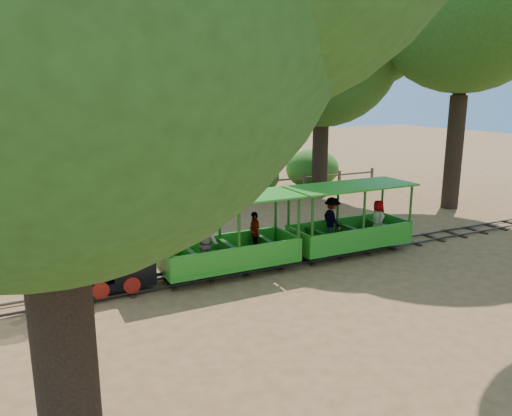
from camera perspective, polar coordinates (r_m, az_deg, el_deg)
name	(u,v)px	position (r m, az deg, el deg)	size (l,w,h in m)	color
ground	(304,261)	(14.45, 5.51, -6.02)	(90.00, 90.00, 0.00)	#996D41
track	(304,258)	(14.43, 5.51, -5.76)	(22.00, 1.00, 0.10)	#3F3D3A
locomotive	(88,222)	(12.06, -18.65, -1.57)	(2.82, 1.33, 3.24)	black
carriage_front	(228,245)	(13.11, -3.25, -4.21)	(3.81, 1.56, 1.98)	#2A8C1E
carriage_rear	(349,226)	(15.09, 10.57, -2.01)	(3.81, 1.56, 1.98)	#2A8C1E
oak_ne	(322,39)	(23.11, 7.50, 18.55)	(8.56, 7.54, 10.02)	#2D2116
fence	(204,192)	(21.26, -5.96, 1.83)	(18.10, 0.10, 1.00)	brown
shrub_west	(97,188)	(21.41, -17.76, 2.23)	(2.61, 2.01, 1.81)	#2D6B1E
shrub_mid_w	(107,185)	(21.46, -16.70, 2.54)	(2.83, 2.18, 1.96)	#2D6B1E
shrub_mid_e	(257,177)	(23.65, 0.08, 3.57)	(2.28, 1.76, 1.58)	#2D6B1E
shrub_east	(312,169)	(25.16, 6.47, 4.50)	(2.81, 2.16, 1.95)	#2D6B1E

